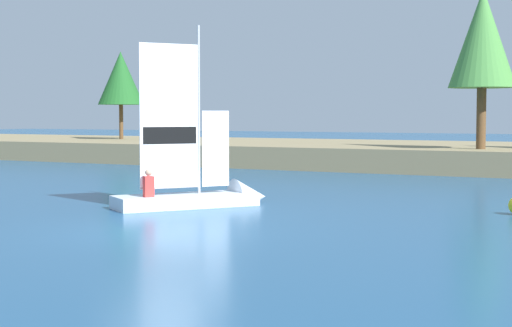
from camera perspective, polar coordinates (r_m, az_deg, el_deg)
The scene contains 5 objects.
ground_plane at distance 18.71m, azimuth -6.72°, elevation -4.90°, with size 200.00×200.00×0.00m, color navy.
shore_bank at distance 43.28m, azimuth 13.87°, elevation 0.53°, with size 80.00×13.58×1.12m, color #897A56.
shoreline_tree_left at distance 52.94m, azimuth -9.57°, elevation 5.98°, with size 2.96×2.96×5.66m.
shoreline_tree_midleft at distance 38.76m, azimuth 15.76°, elevation 8.49°, with size 3.07×3.07×7.38m.
sailboat at distance 24.01m, azimuth -3.37°, elevation -2.06°, with size 3.74×4.63×5.73m.
Camera 1 is at (10.57, -15.20, 2.73)m, focal length 56.43 mm.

